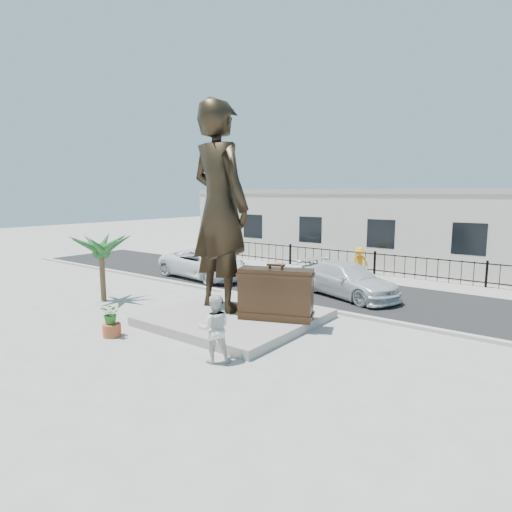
{
  "coord_description": "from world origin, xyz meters",
  "views": [
    {
      "loc": [
        8.8,
        -9.6,
        4.45
      ],
      "look_at": [
        0.0,
        2.0,
        2.3
      ],
      "focal_mm": 30.0,
      "sensor_mm": 36.0,
      "label": 1
    }
  ],
  "objects": [
    {
      "name": "shrub",
      "position": [
        -2.58,
        -2.07,
        0.73
      ],
      "size": [
        0.66,
        0.59,
        0.67
      ],
      "primitive_type": "imported",
      "rotation": [
        0.0,
        0.0,
        0.12
      ],
      "color": "#2A6420",
      "rests_on": "planter"
    },
    {
      "name": "plinth",
      "position": [
        -0.5,
        1.5,
        0.15
      ],
      "size": [
        5.2,
        5.2,
        0.3
      ],
      "primitive_type": "cube",
      "color": "gray",
      "rests_on": "ground"
    },
    {
      "name": "street",
      "position": [
        0.0,
        8.0,
        0.01
      ],
      "size": [
        40.0,
        7.0,
        0.01
      ],
      "primitive_type": "cube",
      "color": "black",
      "rests_on": "ground"
    },
    {
      "name": "tourist",
      "position": [
        1.37,
        -1.62,
        0.91
      ],
      "size": [
        1.12,
        1.12,
        1.83
      ],
      "primitive_type": "imported",
      "rotation": [
        0.0,
        0.0,
        3.93
      ],
      "color": "silver",
      "rests_on": "ground"
    },
    {
      "name": "fence",
      "position": [
        0.0,
        12.8,
        0.6
      ],
      "size": [
        22.0,
        0.1,
        1.2
      ],
      "primitive_type": "cube",
      "color": "black",
      "rests_on": "ground"
    },
    {
      "name": "suitcase",
      "position": [
        1.0,
        1.75,
        1.15
      ],
      "size": [
        2.53,
        1.61,
        1.7
      ],
      "primitive_type": "cube",
      "rotation": [
        0.0,
        0.0,
        0.38
      ],
      "color": "#342316",
      "rests_on": "plinth"
    },
    {
      "name": "car_white",
      "position": [
        -6.76,
        6.47,
        0.77
      ],
      "size": [
        5.68,
        3.04,
        1.52
      ],
      "primitive_type": "imported",
      "rotation": [
        0.0,
        0.0,
        1.47
      ],
      "color": "white",
      "rests_on": "street"
    },
    {
      "name": "building",
      "position": [
        0.0,
        17.0,
        2.2
      ],
      "size": [
        28.0,
        7.0,
        4.4
      ],
      "primitive_type": "cube",
      "color": "silver",
      "rests_on": "ground"
    },
    {
      "name": "ground",
      "position": [
        0.0,
        0.0,
        0.0
      ],
      "size": [
        100.0,
        100.0,
        0.0
      ],
      "primitive_type": "plane",
      "color": "#9E9991",
      "rests_on": "ground"
    },
    {
      "name": "car_silver",
      "position": [
        1.01,
        7.24,
        0.73
      ],
      "size": [
        5.33,
        3.52,
        1.44
      ],
      "primitive_type": "imported",
      "rotation": [
        0.0,
        0.0,
        1.24
      ],
      "color": "silver",
      "rests_on": "street"
    },
    {
      "name": "statue",
      "position": [
        -1.39,
        1.72,
        3.96
      ],
      "size": [
        2.95,
        2.22,
        7.32
      ],
      "primitive_type": "imported",
      "rotation": [
        0.0,
        0.0,
        2.95
      ],
      "color": "black",
      "rests_on": "plinth"
    },
    {
      "name": "curb",
      "position": [
        0.0,
        4.5,
        0.06
      ],
      "size": [
        40.0,
        0.25,
        0.12
      ],
      "primitive_type": "cube",
      "color": "#A5A399",
      "rests_on": "ground"
    },
    {
      "name": "far_sidewalk",
      "position": [
        0.0,
        12.0,
        0.01
      ],
      "size": [
        40.0,
        2.5,
        0.02
      ],
      "primitive_type": "cube",
      "color": "#9E9991",
      "rests_on": "ground"
    },
    {
      "name": "palm_tree",
      "position": [
        -6.78,
        0.41,
        0.0
      ],
      "size": [
        1.8,
        1.8,
        3.2
      ],
      "primitive_type": null,
      "color": "#1B4C1E",
      "rests_on": "ground"
    },
    {
      "name": "worker",
      "position": [
        -0.49,
        11.89,
        0.79
      ],
      "size": [
        1.07,
        0.71,
        1.55
      ],
      "primitive_type": "imported",
      "rotation": [
        0.0,
        0.0,
        0.14
      ],
      "color": "orange",
      "rests_on": "far_sidewalk"
    },
    {
      "name": "planter",
      "position": [
        -2.58,
        -2.07,
        0.2
      ],
      "size": [
        0.56,
        0.56,
        0.4
      ],
      "primitive_type": "cylinder",
      "color": "#9F4B2A",
      "rests_on": "ground"
    }
  ]
}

